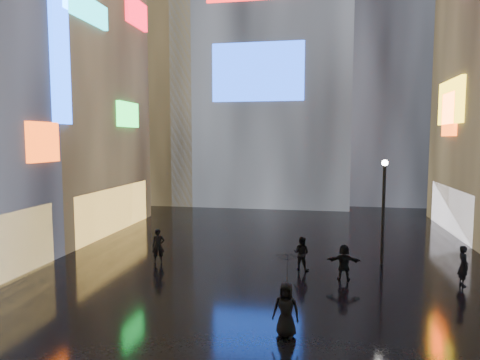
# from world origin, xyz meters

# --- Properties ---
(ground) EXTENTS (140.00, 140.00, 0.00)m
(ground) POSITION_xyz_m (0.00, 20.00, 0.00)
(ground) COLOR black
(ground) RESTS_ON ground
(building_left_far) EXTENTS (10.28, 12.00, 22.00)m
(building_left_far) POSITION_xyz_m (-15.98, 26.00, 10.98)
(building_left_far) COLOR black
(building_left_far) RESTS_ON ground
(tower_flank_right) EXTENTS (12.00, 12.00, 34.00)m
(tower_flank_right) POSITION_xyz_m (9.00, 46.00, 17.00)
(tower_flank_right) COLOR black
(tower_flank_right) RESTS_ON ground
(tower_flank_left) EXTENTS (10.00, 10.00, 26.00)m
(tower_flank_left) POSITION_xyz_m (-14.00, 42.00, 13.00)
(tower_flank_left) COLOR black
(tower_flank_left) RESTS_ON ground
(lamp_far) EXTENTS (0.30, 0.30, 5.20)m
(lamp_far) POSITION_xyz_m (5.47, 21.35, 2.94)
(lamp_far) COLOR black
(lamp_far) RESTS_ON ground
(pedestrian_4) EXTENTS (0.92, 0.67, 1.73)m
(pedestrian_4) POSITION_xyz_m (1.35, 12.64, 0.87)
(pedestrian_4) COLOR black
(pedestrian_4) RESTS_ON ground
(pedestrian_5) EXTENTS (1.48, 0.48, 1.59)m
(pedestrian_5) POSITION_xyz_m (3.46, 18.55, 0.80)
(pedestrian_5) COLOR black
(pedestrian_5) RESTS_ON ground
(pedestrian_6) EXTENTS (0.73, 0.62, 1.71)m
(pedestrian_6) POSITION_xyz_m (-5.57, 19.60, 0.86)
(pedestrian_6) COLOR black
(pedestrian_6) RESTS_ON ground
(pedestrian_7) EXTENTS (0.93, 0.82, 1.60)m
(pedestrian_7) POSITION_xyz_m (1.56, 19.72, 0.80)
(pedestrian_7) COLOR black
(pedestrian_7) RESTS_ON ground
(umbrella_2) EXTENTS (1.46, 1.46, 0.95)m
(umbrella_2) POSITION_xyz_m (1.35, 12.64, 2.21)
(umbrella_2) COLOR black
(umbrella_2) RESTS_ON pedestrian_4
(pedestrian_8) EXTENTS (0.47, 0.67, 1.72)m
(pedestrian_8) POSITION_xyz_m (8.40, 18.72, 0.86)
(pedestrian_8) COLOR black
(pedestrian_8) RESTS_ON ground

